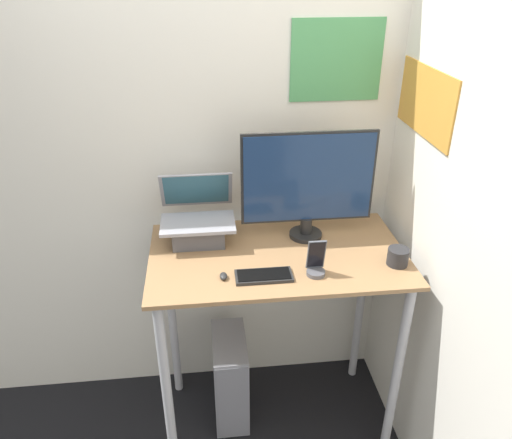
# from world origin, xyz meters

# --- Properties ---
(wall_back) EXTENTS (6.00, 0.06, 2.60)m
(wall_back) POSITION_xyz_m (0.00, 0.76, 1.30)
(wall_back) COLOR silver
(wall_back) RESTS_ON ground_plane
(wall_side_right) EXTENTS (0.06, 6.00, 2.60)m
(wall_side_right) POSITION_xyz_m (0.67, 0.00, 1.30)
(wall_side_right) COLOR silver
(wall_side_right) RESTS_ON ground_plane
(desk) EXTENTS (1.17, 0.68, 1.09)m
(desk) POSITION_xyz_m (0.00, 0.34, 0.88)
(desk) COLOR #936D47
(desk) RESTS_ON ground_plane
(laptop) EXTENTS (0.34, 0.30, 0.31)m
(laptop) POSITION_xyz_m (-0.36, 0.49, 1.18)
(laptop) COLOR #4C4C51
(laptop) RESTS_ON desk
(monitor) EXTENTS (0.62, 0.16, 0.53)m
(monitor) POSITION_xyz_m (0.16, 0.48, 1.36)
(monitor) COLOR black
(monitor) RESTS_ON desk
(keyboard) EXTENTS (0.24, 0.11, 0.02)m
(keyboard) POSITION_xyz_m (-0.09, 0.15, 1.10)
(keyboard) COLOR black
(keyboard) RESTS_ON desk
(mouse) EXTENTS (0.03, 0.05, 0.02)m
(mouse) POSITION_xyz_m (-0.26, 0.16, 1.10)
(mouse) COLOR #262626
(mouse) RESTS_ON desk
(cell_phone) EXTENTS (0.08, 0.08, 0.17)m
(cell_phone) POSITION_xyz_m (0.14, 0.15, 1.14)
(cell_phone) COLOR #4C4C51
(cell_phone) RESTS_ON desk
(computer_tower) EXTENTS (0.18, 0.37, 0.51)m
(computer_tower) POSITION_xyz_m (-0.23, 0.42, 0.26)
(computer_tower) COLOR gray
(computer_tower) RESTS_ON ground_plane
(mug) EXTENTS (0.09, 0.09, 0.08)m
(mug) POSITION_xyz_m (0.51, 0.19, 1.13)
(mug) COLOR #262628
(mug) RESTS_ON desk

